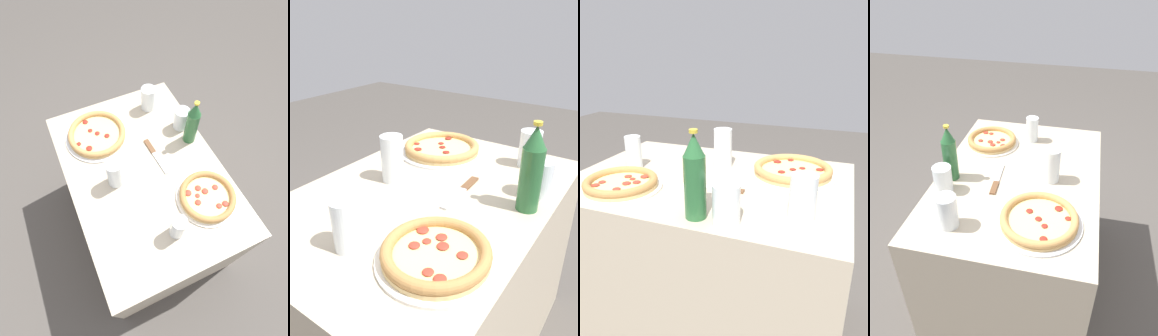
% 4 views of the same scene
% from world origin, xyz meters
% --- Properties ---
extents(table, '(1.03, 0.73, 0.70)m').
position_xyz_m(table, '(0.00, 0.00, 0.35)').
color(table, '#B7A88E').
rests_on(table, ground_plane).
extents(pizza_pepperoni, '(0.28, 0.28, 0.04)m').
position_xyz_m(pizza_pepperoni, '(-0.25, -0.20, 0.72)').
color(pizza_pepperoni, silver).
rests_on(pizza_pepperoni, table).
extents(pizza_salami, '(0.33, 0.33, 0.04)m').
position_xyz_m(pizza_salami, '(0.29, 0.14, 0.72)').
color(pizza_salami, silver).
rests_on(pizza_salami, table).
extents(glass_cola, '(0.06, 0.06, 0.13)m').
position_xyz_m(glass_cola, '(-0.33, 0.00, 0.76)').
color(glass_cola, white).
rests_on(glass_cola, table).
extents(glass_lemonade, '(0.08, 0.08, 0.14)m').
position_xyz_m(glass_lemonade, '(0.37, -0.19, 0.76)').
color(glass_lemonade, white).
rests_on(glass_lemonade, table).
extents(glass_mango_juice, '(0.07, 0.07, 0.16)m').
position_xyz_m(glass_mango_juice, '(-0.00, 0.15, 0.77)').
color(glass_mango_juice, white).
rests_on(glass_mango_juice, table).
extents(glass_red_wine, '(0.08, 0.08, 0.12)m').
position_xyz_m(glass_red_wine, '(0.18, -0.29, 0.76)').
color(glass_red_wine, white).
rests_on(glass_red_wine, table).
extents(beer_bottle, '(0.06, 0.06, 0.26)m').
position_xyz_m(beer_bottle, '(0.08, -0.29, 0.83)').
color(beer_bottle, '#286033').
rests_on(beer_bottle, table).
extents(knife, '(0.23, 0.04, 0.01)m').
position_xyz_m(knife, '(0.06, -0.09, 0.71)').
color(knife, brown).
rests_on(knife, table).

